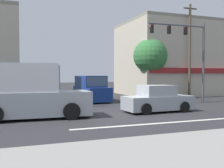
# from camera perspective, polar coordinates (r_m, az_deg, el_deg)

# --- Properties ---
(ground_plane) EXTENTS (120.00, 120.00, 0.00)m
(ground_plane) POSITION_cam_1_polar(r_m,az_deg,el_deg) (15.39, 4.90, -6.18)
(ground_plane) COLOR #2B2B2D
(lane_marking_stripe) EXTENTS (9.00, 0.24, 0.01)m
(lane_marking_stripe) POSITION_cam_1_polar(r_m,az_deg,el_deg) (12.35, 11.91, -8.24)
(lane_marking_stripe) COLOR silver
(lane_marking_stripe) RESTS_ON ground
(building_right_corner) EXTENTS (10.57, 8.69, 7.95)m
(building_right_corner) POSITION_cam_1_polar(r_m,az_deg,el_deg) (30.32, 12.77, 5.34)
(building_right_corner) COLOR #B7AD99
(building_right_corner) RESTS_ON ground
(street_tree) EXTENTS (3.18, 3.18, 5.56)m
(street_tree) POSITION_cam_1_polar(r_m,az_deg,el_deg) (24.85, 8.31, 6.05)
(street_tree) COLOR #4C3823
(street_tree) RESTS_ON ground
(utility_pole_far_right) EXTENTS (1.40, 0.22, 8.81)m
(utility_pole_far_right) POSITION_cam_1_polar(r_m,az_deg,el_deg) (25.95, 16.56, 7.17)
(utility_pole_far_right) COLOR brown
(utility_pole_far_right) RESTS_ON ground
(traffic_light_mast) EXTENTS (4.89, 0.33, 6.20)m
(traffic_light_mast) POSITION_cam_1_polar(r_m,az_deg,el_deg) (21.23, 16.52, 7.64)
(traffic_light_mast) COLOR #47474C
(traffic_light_mast) RESTS_ON ground
(van_approaching_near) EXTENTS (2.24, 4.70, 2.11)m
(van_approaching_near) POSITION_cam_1_polar(r_m,az_deg,el_deg) (21.70, -4.55, -1.12)
(van_approaching_near) COLOR navy
(van_approaching_near) RESTS_ON ground
(box_truck_crossing_leftbound) EXTENTS (5.68, 2.43, 2.75)m
(box_truck_crossing_leftbound) POSITION_cam_1_polar(r_m,az_deg,el_deg) (13.69, -17.54, -2.02)
(box_truck_crossing_leftbound) COLOR #999EA3
(box_truck_crossing_leftbound) RESTS_ON ground
(sedan_parked_curbside) EXTENTS (4.15, 1.97, 1.58)m
(sedan_parked_curbside) POSITION_cam_1_polar(r_m,az_deg,el_deg) (15.77, 9.89, -3.41)
(sedan_parked_curbside) COLOR #999EA3
(sedan_parked_curbside) RESTS_ON ground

